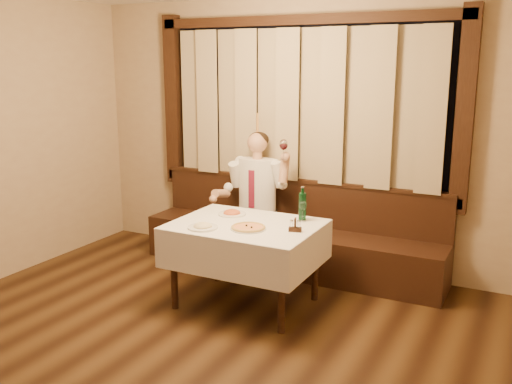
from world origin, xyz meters
The scene contains 10 objects.
room centered at (0.00, 0.97, 1.50)m, with size 5.01×6.01×2.81m.
banquette centered at (0.00, 2.72, 0.31)m, with size 3.20×0.61×0.94m.
dining_table centered at (0.00, 1.70, 0.65)m, with size 1.27×0.97×0.76m.
pizza centered at (0.10, 1.56, 0.77)m, with size 0.31×0.31×0.03m.
pasta_red centered at (-0.25, 1.90, 0.79)m, with size 0.26×0.26×0.09m.
pasta_cream centered at (-0.26, 1.40, 0.79)m, with size 0.26×0.26×0.09m.
green_bottle centered at (0.40, 2.03, 0.89)m, with size 0.07×0.07×0.31m.
table_wine_glass centered at (0.42, 1.99, 0.89)m, with size 0.07×0.07×0.19m.
cruet_caddy centered at (0.48, 1.68, 0.80)m, with size 0.12×0.08×0.12m.
seated_man centered at (-0.39, 2.63, 0.83)m, with size 0.79×0.59×1.43m.
Camera 1 is at (2.27, -2.55, 2.15)m, focal length 40.00 mm.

